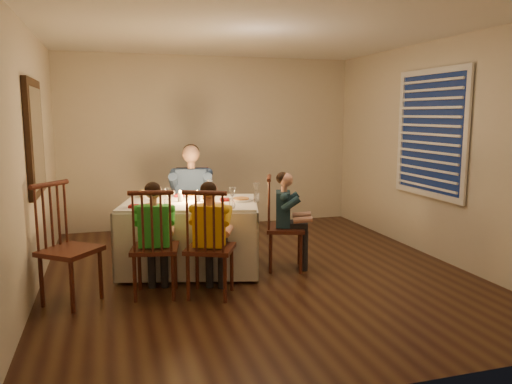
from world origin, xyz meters
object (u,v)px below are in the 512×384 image
object	(u,v)px
chair_end	(285,268)
dining_table	(190,221)
child_green	(157,295)
serving_bowl	(146,195)
child_teal	(285,268)
chair_extra	(73,302)
chair_near_left	(157,295)
chair_adult	(193,251)
adult	(193,251)
child_yellow	(211,295)
chair_near_right	(211,295)

from	to	relation	value
chair_end	dining_table	bearing A→B (deg)	93.37
child_green	serving_bowl	distance (m)	1.41
child_teal	chair_extra	bearing A→B (deg)	119.33
dining_table	chair_near_left	world-z (taller)	dining_table
child_green	chair_adult	bearing A→B (deg)	-101.01
dining_table	child_teal	world-z (taller)	dining_table
chair_extra	dining_table	bearing A→B (deg)	-21.03
chair_adult	adult	bearing A→B (deg)	0.00
child_green	child_teal	xyz separation A→B (m)	(1.48, 0.44, 0.00)
adult	chair_adult	bearing A→B (deg)	0.00
child_green	child_yellow	xyz separation A→B (m)	(0.50, -0.16, 0.00)
child_green	child_yellow	size ratio (longest dim) A/B	1.00
child_yellow	serving_bowl	size ratio (longest dim) A/B	5.73
chair_end	adult	size ratio (longest dim) A/B	0.78
chair_end	child_green	world-z (taller)	child_green
chair_near_left	child_green	bearing A→B (deg)	-0.00
chair_adult	chair_end	world-z (taller)	same
chair_near_left	serving_bowl	xyz separation A→B (m)	(0.01, 1.16, 0.80)
chair_near_left	adult	xyz separation A→B (m)	(0.60, 1.48, 0.00)
child_teal	dining_table	bearing A→B (deg)	93.37
chair_near_right	child_teal	world-z (taller)	child_teal
child_green	adult	bearing A→B (deg)	-101.01
dining_table	chair_adult	bearing A→B (deg)	94.16
adult	child_teal	distance (m)	1.36
chair_adult	child_teal	xyz separation A→B (m)	(0.88, -1.04, 0.00)
dining_table	serving_bowl	size ratio (longest dim) A/B	8.80
chair_end	chair_extra	world-z (taller)	chair_extra
chair_adult	child_green	bearing A→B (deg)	-98.75
chair_near_right	chair_end	world-z (taller)	same
chair_end	child_teal	bearing A→B (deg)	0.00
chair_adult	child_green	distance (m)	1.60
chair_near_left	chair_end	distance (m)	1.55
chair_near_left	child_teal	world-z (taller)	child_teal
chair_extra	child_green	world-z (taller)	chair_extra
chair_extra	serving_bowl	xyz separation A→B (m)	(0.78, 1.13, 0.80)
chair_adult	chair_near_left	distance (m)	1.60
chair_near_left	serving_bowl	world-z (taller)	serving_bowl
chair_near_left	chair_near_right	bearing A→B (deg)	173.88
dining_table	child_yellow	xyz separation A→B (m)	(0.05, -0.88, -0.55)
child_teal	chair_near_left	bearing A→B (deg)	125.50
chair_near_left	child_teal	distance (m)	1.55
adult	chair_near_left	bearing A→B (deg)	-98.75
chair_near_right	chair_extra	world-z (taller)	chair_extra
chair_near_right	serving_bowl	size ratio (longest dim) A/B	5.43
chair_extra	child_yellow	distance (m)	1.28
chair_end	child_yellow	xyz separation A→B (m)	(-0.98, -0.59, 0.00)
chair_near_left	child_teal	size ratio (longest dim) A/B	0.96
chair_adult	child_yellow	bearing A→B (deg)	-80.07
chair_near_left	child_green	size ratio (longest dim) A/B	0.95
child_teal	child_green	bearing A→B (deg)	125.50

